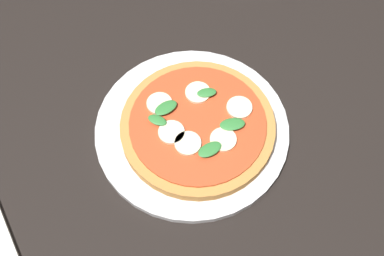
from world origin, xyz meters
The scene contains 4 objects.
ground_plane centered at (0.00, 0.00, 0.00)m, with size 6.00×6.00×0.00m, color #2D2B28.
dining_table centered at (0.00, 0.00, 0.65)m, with size 1.24×1.05×0.75m.
serving_tray centered at (0.06, 0.02, 0.75)m, with size 0.32×0.32×0.01m, color silver.
pizza centered at (0.07, 0.02, 0.77)m, with size 0.25×0.25×0.03m.
Camera 1 is at (0.33, -0.26, 1.43)m, focal length 44.66 mm.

